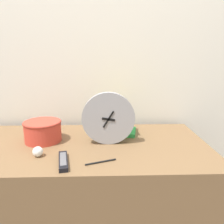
{
  "coord_description": "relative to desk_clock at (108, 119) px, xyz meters",
  "views": [
    {
      "loc": [
        0.12,
        -0.8,
        1.25
      ],
      "look_at": [
        0.16,
        0.43,
        0.93
      ],
      "focal_mm": 35.0,
      "sensor_mm": 36.0,
      "label": 1
    }
  ],
  "objects": [
    {
      "name": "desk_clock",
      "position": [
        0.0,
        0.0,
        0.0
      ],
      "size": [
        0.29,
        0.04,
        0.29
      ],
      "color": "#99999E",
      "rests_on": "desk"
    },
    {
      "name": "crumpled_paper_ball",
      "position": [
        -0.35,
        -0.15,
        -0.12
      ],
      "size": [
        0.05,
        0.05,
        0.05
      ],
      "color": "white",
      "rests_on": "desk"
    },
    {
      "name": "desk",
      "position": [
        -0.14,
        0.0,
        -0.53
      ],
      "size": [
        1.39,
        0.69,
        0.77
      ],
      "color": "brown",
      "rests_on": "ground_plane"
    },
    {
      "name": "pen",
      "position": [
        -0.04,
        -0.23,
        -0.14
      ],
      "size": [
        0.14,
        0.06,
        0.01
      ],
      "color": "black",
      "rests_on": "desk"
    },
    {
      "name": "wall_back",
      "position": [
        -0.14,
        0.42,
        0.28
      ],
      "size": [
        6.0,
        0.04,
        2.4
      ],
      "color": "silver",
      "rests_on": "ground_plane"
    },
    {
      "name": "basket",
      "position": [
        -0.38,
        0.05,
        -0.08
      ],
      "size": [
        0.21,
        0.21,
        0.12
      ],
      "color": "#C63D2D",
      "rests_on": "desk"
    },
    {
      "name": "tv_remote",
      "position": [
        -0.21,
        -0.23,
        -0.13
      ],
      "size": [
        0.07,
        0.19,
        0.02
      ],
      "color": "black",
      "rests_on": "desk"
    },
    {
      "name": "book_stack",
      "position": [
        0.05,
        0.17,
        -0.08
      ],
      "size": [
        0.26,
        0.2,
        0.14
      ],
      "color": "green",
      "rests_on": "desk"
    }
  ]
}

